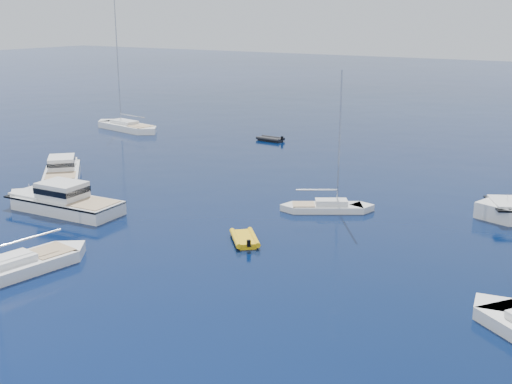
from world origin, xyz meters
TOP-DOWN VIEW (x-y plane):
  - motor_cruiser_centre at (-8.59, 16.06)m, footprint 11.47×4.13m
  - motor_cruiser_far_l at (-16.57, 23.37)m, footprint 9.34×9.31m
  - sailboat_fore at (-1.15, 5.62)m, footprint 4.38×11.13m
  - sailboat_centre at (9.05, 27.07)m, footprint 7.60×5.78m
  - sailboat_far_l at (-29.40, 45.80)m, footprint 12.44×5.23m
  - tender_yellow at (7.46, 17.68)m, footprint 3.78×3.90m
  - tender_grey_far at (-9.45, 49.30)m, footprint 3.48×2.07m

SIDE VIEW (x-z plane):
  - motor_cruiser_centre at x=-8.59m, z-range -1.48..1.48m
  - motor_cruiser_far_l at x=-16.57m, z-range -1.33..1.33m
  - sailboat_fore at x=-1.15m, z-range -7.96..7.96m
  - sailboat_centre at x=9.05m, z-range -5.67..5.67m
  - sailboat_far_l at x=-29.40m, z-range -8.87..8.87m
  - tender_yellow at x=7.46m, z-range -0.47..0.47m
  - tender_grey_far at x=-9.45m, z-range -0.47..0.47m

